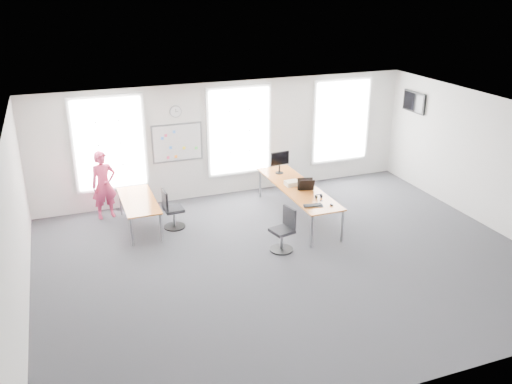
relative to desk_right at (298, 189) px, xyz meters
name	(u,v)px	position (x,y,z in m)	size (l,w,h in m)	color
floor	(289,260)	(-1.05, -1.90, -0.73)	(10.00, 10.00, 0.00)	#29292D
ceiling	(293,118)	(-1.05, -1.90, 2.27)	(10.00, 10.00, 0.00)	white
wall_back	(228,139)	(-1.05, 2.10, 0.77)	(10.00, 10.00, 0.00)	silver
wall_front	(415,298)	(-1.05, -5.90, 0.77)	(10.00, 10.00, 0.00)	silver
wall_left	(15,232)	(-6.05, -1.90, 0.77)	(10.00, 10.00, 0.00)	silver
wall_right	(493,164)	(3.95, -1.90, 0.77)	(10.00, 10.00, 0.00)	silver
window_left	(109,144)	(-4.05, 2.07, 0.97)	(1.60, 0.06, 2.20)	silver
window_mid	(239,131)	(-0.75, 2.07, 0.97)	(1.60, 0.06, 2.20)	silver
window_right	(341,121)	(2.25, 2.07, 0.97)	(1.60, 0.06, 2.20)	silver
desk_right	(298,189)	(0.00, 0.00, 0.00)	(0.85, 3.20, 0.78)	#CA5825
desk_left	(139,202)	(-3.65, 0.76, -0.10)	(0.75, 1.89, 0.69)	#CA5825
chair_right	(284,232)	(-0.97, -1.43, -0.32)	(0.51, 0.51, 0.94)	black
chair_left	(171,211)	(-2.96, 0.48, -0.32)	(0.50, 0.50, 0.94)	black
person	(104,185)	(-4.31, 1.64, 0.10)	(0.60, 0.40, 1.65)	#C23157
whiteboard	(177,143)	(-2.40, 2.07, 0.82)	(1.20, 0.03, 0.90)	silver
wall_clock	(176,111)	(-2.40, 2.07, 1.62)	(0.30, 0.30, 0.04)	gray
tv	(414,102)	(3.90, 1.10, 1.57)	(0.06, 0.90, 0.55)	black
keyboard	(313,206)	(-0.17, -1.16, 0.06)	(0.43, 0.15, 0.02)	black
mouse	(331,205)	(0.22, -1.28, 0.07)	(0.07, 0.11, 0.04)	black
lens_cap	(321,201)	(0.14, -0.97, 0.05)	(0.06, 0.06, 0.01)	black
headphones	(318,196)	(0.15, -0.79, 0.09)	(0.16, 0.09, 0.10)	black
laptop_sleeve	(306,185)	(0.08, -0.26, 0.19)	(0.37, 0.29, 0.29)	black
paper_stack	(292,183)	(-0.08, 0.16, 0.11)	(0.32, 0.24, 0.11)	beige
monitor	(280,160)	(-0.03, 1.05, 0.39)	(0.51, 0.21, 0.57)	black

